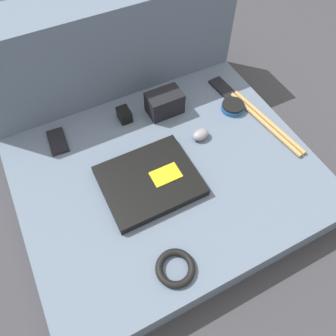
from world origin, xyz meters
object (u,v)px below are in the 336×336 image
object	(u,v)px
camera_pouch	(165,103)
charger_brick	(124,115)
phone_silver	(58,141)
phone_black	(223,88)
computer_mouse	(201,135)
speaker_puck	(233,107)
laptop	(150,181)

from	to	relation	value
camera_pouch	charger_brick	distance (m)	0.15
phone_silver	phone_black	distance (m)	0.64
computer_mouse	speaker_puck	world-z (taller)	computer_mouse
speaker_puck	laptop	bearing A→B (deg)	-159.75
camera_pouch	phone_silver	bearing A→B (deg)	174.86
computer_mouse	phone_silver	distance (m)	0.49
speaker_puck	phone_silver	xyz separation A→B (m)	(-0.62, 0.14, -0.01)
laptop	phone_silver	world-z (taller)	laptop
computer_mouse	charger_brick	xyz separation A→B (m)	(-0.20, 0.20, 0.00)
phone_silver	camera_pouch	bearing A→B (deg)	-1.08
phone_black	charger_brick	xyz separation A→B (m)	(-0.40, 0.03, 0.02)
computer_mouse	speaker_puck	bearing A→B (deg)	13.21
laptop	camera_pouch	bearing A→B (deg)	54.85
speaker_puck	camera_pouch	size ratio (longest dim) A/B	0.68
laptop	camera_pouch	size ratio (longest dim) A/B	2.35
computer_mouse	charger_brick	bearing A→B (deg)	127.83
speaker_puck	phone_silver	distance (m)	0.63
laptop	computer_mouse	xyz separation A→B (m)	(0.23, 0.09, 0.00)
laptop	phone_black	size ratio (longest dim) A/B	2.39
computer_mouse	phone_silver	size ratio (longest dim) A/B	0.58
charger_brick	phone_silver	bearing A→B (deg)	178.93
camera_pouch	laptop	bearing A→B (deg)	-125.34
phone_silver	camera_pouch	world-z (taller)	camera_pouch
phone_black	charger_brick	world-z (taller)	charger_brick
computer_mouse	phone_black	distance (m)	0.26
phone_silver	charger_brick	size ratio (longest dim) A/B	2.05
laptop	phone_black	distance (m)	0.51
laptop	computer_mouse	world-z (taller)	computer_mouse
speaker_puck	camera_pouch	xyz separation A→B (m)	(-0.23, 0.11, 0.03)
laptop	speaker_puck	size ratio (longest dim) A/B	3.48
computer_mouse	charger_brick	world-z (taller)	charger_brick
computer_mouse	speaker_puck	xyz separation A→B (m)	(0.17, 0.06, -0.00)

